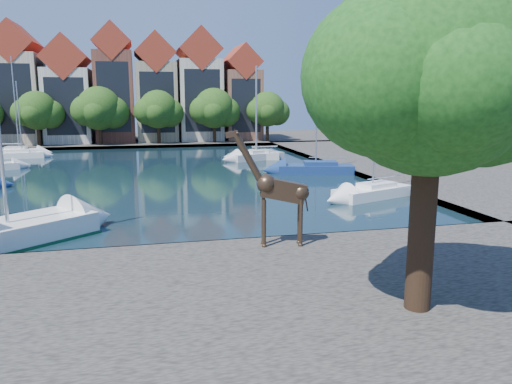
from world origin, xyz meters
TOP-DOWN VIEW (x-y plane):
  - ground at (0.00, 0.00)m, footprint 160.00×160.00m
  - water_basin at (0.00, 24.00)m, footprint 38.00×50.00m
  - near_quay at (0.00, -7.00)m, footprint 50.00×14.00m
  - far_quay at (0.00, 56.00)m, footprint 60.00×16.00m
  - right_quay at (25.00, 24.00)m, footprint 14.00×52.00m
  - plane_tree at (7.62, -9.01)m, footprint 8.32×6.40m
  - townhouse_west_mid at (-17.00, 55.99)m, footprint 5.94×9.18m
  - townhouse_west_inner at (-10.50, 55.99)m, footprint 6.43×9.18m
  - townhouse_center at (-4.00, 55.99)m, footprint 5.44×9.18m
  - townhouse_east_inner at (2.00, 55.99)m, footprint 5.94×9.18m
  - townhouse_east_mid at (8.50, 55.99)m, footprint 6.43×9.18m
  - townhouse_east_end at (15.00, 55.99)m, footprint 5.44×9.18m
  - far_tree_west at (-13.91, 50.49)m, footprint 6.76×5.20m
  - far_tree_mid_west at (-5.89, 50.49)m, footprint 7.80×6.00m
  - far_tree_mid_east at (2.10, 50.49)m, footprint 7.02×5.40m
  - far_tree_east at (10.11, 50.49)m, footprint 7.54×5.80m
  - far_tree_far_east at (18.09, 50.49)m, footprint 6.76×5.20m
  - giraffe_statue at (5.00, -1.46)m, footprint 3.60×0.90m
  - sailboat_left_d at (-14.00, 39.81)m, footprint 4.82×2.14m
  - sailboat_left_e at (-15.00, 42.99)m, footprint 5.45×2.28m
  - sailboat_right_a at (15.00, 9.33)m, footprint 6.35×4.13m
  - sailboat_right_b at (15.00, 20.99)m, footprint 7.24×3.94m
  - sailboat_right_c at (12.00, 32.09)m, footprint 6.56×4.14m
  - sailboat_right_d at (12.00, 32.38)m, footprint 5.40×2.78m

SIDE VIEW (x-z plane):
  - ground at x=0.00m, z-range 0.00..0.00m
  - water_basin at x=0.00m, z-range 0.00..0.08m
  - near_quay at x=0.00m, z-range 0.00..0.50m
  - far_quay at x=0.00m, z-range 0.00..0.50m
  - right_quay at x=25.00m, z-range 0.00..0.50m
  - sailboat_left_d at x=-14.00m, z-range -3.74..4.99m
  - sailboat_right_a at x=15.00m, z-range -4.29..5.58m
  - sailboat_right_c at x=12.00m, z-range -4.48..5.84m
  - sailboat_right_b at x=15.00m, z-range -5.07..6.47m
  - sailboat_left_e at x=-15.00m, z-range -5.13..6.54m
  - sailboat_right_d at x=12.00m, z-range -4.43..5.86m
  - giraffe_statue at x=5.00m, z-range 0.46..5.60m
  - far_tree_west at x=-13.91m, z-range 1.40..8.76m
  - far_tree_far_east at x=18.09m, z-range 1.40..8.76m
  - far_tree_mid_east at x=2.10m, z-range 1.37..8.89m
  - far_tree_east at x=10.11m, z-range 1.32..9.16m
  - far_tree_mid_west at x=-5.89m, z-range 1.29..9.29m
  - townhouse_east_end at x=15.00m, z-range -0.11..14.32m
  - townhouse_west_inner at x=-10.50m, z-range -0.22..14.92m
  - plane_tree at x=7.62m, z-range 2.36..12.98m
  - townhouse_east_inner at x=2.00m, z-range -0.16..15.63m
  - townhouse_east_mid at x=8.50m, z-range -0.22..16.43m
  - townhouse_west_mid at x=-17.00m, z-range -0.16..16.63m
  - townhouse_center at x=-4.00m, z-range -0.10..16.83m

